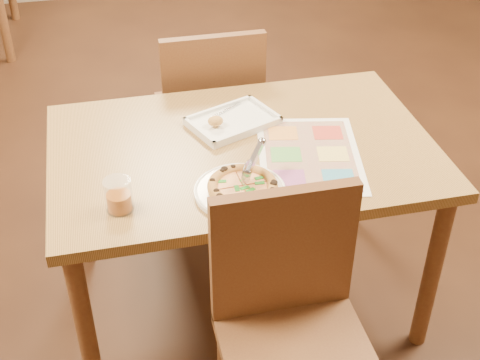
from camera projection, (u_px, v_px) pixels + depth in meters
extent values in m
plane|color=black|center=(242.00, 295.00, 2.69)|extent=(7.00, 7.00, 0.00)
cube|color=olive|center=(243.00, 150.00, 2.28)|extent=(1.30, 0.85, 0.04)
cylinder|color=brown|center=(86.00, 331.00, 2.10)|extent=(0.06, 0.06, 0.68)
cylinder|color=brown|center=(79.00, 195.00, 2.67)|extent=(0.06, 0.06, 0.68)
cylinder|color=brown|center=(432.00, 273.00, 2.31)|extent=(0.06, 0.06, 0.68)
cylinder|color=brown|center=(356.00, 158.00, 2.89)|extent=(0.06, 0.06, 0.68)
cube|color=brown|center=(299.00, 358.00, 1.88)|extent=(0.42, 0.42, 0.04)
cube|color=brown|center=(283.00, 254.00, 1.89)|extent=(0.42, 0.04, 0.45)
cube|color=brown|center=(207.00, 113.00, 2.98)|extent=(0.42, 0.42, 0.04)
cube|color=brown|center=(214.00, 88.00, 2.70)|extent=(0.42, 0.04, 0.45)
cylinder|color=brown|center=(1.00, 12.00, 4.23)|extent=(0.06, 0.06, 0.68)
cylinder|color=white|center=(240.00, 191.00, 2.05)|extent=(0.30, 0.30, 0.02)
cylinder|color=#CC8845|center=(243.00, 188.00, 2.04)|extent=(0.21, 0.21, 0.01)
cylinder|color=#FEEA8A|center=(243.00, 186.00, 2.03)|extent=(0.18, 0.18, 0.01)
torus|color=#CC8845|center=(243.00, 186.00, 2.03)|extent=(0.22, 0.22, 0.03)
cylinder|color=silver|center=(247.00, 172.00, 2.02)|extent=(0.05, 0.07, 0.08)
cube|color=silver|center=(255.00, 157.00, 2.05)|extent=(0.09, 0.11, 0.06)
cube|color=white|center=(233.00, 122.00, 2.38)|extent=(0.35, 0.30, 0.02)
cube|color=silver|center=(233.00, 120.00, 2.37)|extent=(0.13, 0.09, 0.00)
ellipsoid|color=gold|center=(215.00, 121.00, 2.33)|extent=(0.06, 0.04, 0.03)
cylinder|color=#91440B|center=(119.00, 201.00, 1.97)|extent=(0.07, 0.07, 0.05)
cylinder|color=white|center=(118.00, 195.00, 1.96)|extent=(0.08, 0.08, 0.10)
cube|color=white|center=(309.00, 155.00, 2.22)|extent=(0.42, 0.53, 0.00)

